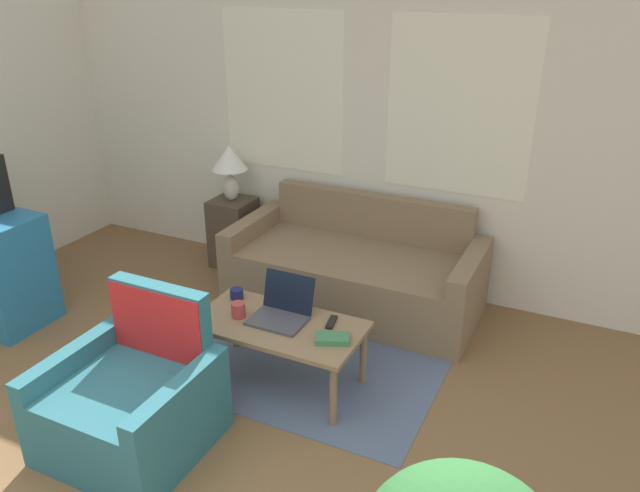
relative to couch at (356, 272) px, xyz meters
name	(u,v)px	position (x,y,z in m)	size (l,w,h in m)	color
wall_back	(376,131)	(-0.05, 0.47, 1.04)	(6.94, 0.06, 2.60)	silver
rug	(318,338)	(-0.03, -0.64, -0.27)	(1.94, 1.97, 0.01)	slate
couch	(356,272)	(0.00, 0.00, 0.00)	(1.96, 0.89, 0.82)	#846B4C
armchair	(135,401)	(-0.49, -2.04, -0.01)	(0.84, 0.79, 0.86)	#2D6B75
side_table	(234,232)	(-1.28, 0.19, 0.04)	(0.35, 0.35, 0.62)	#4C3D2D
table_lamp	(230,163)	(-1.28, 0.19, 0.69)	(0.31, 0.31, 0.49)	beige
coffee_table	(279,330)	(-0.03, -1.22, 0.13)	(1.08, 0.56, 0.44)	#8E704C
laptop	(282,310)	(-0.04, -1.15, 0.23)	(0.35, 0.32, 0.26)	#47474C
cup_navy	(237,294)	(-0.44, -1.06, 0.21)	(0.09, 0.09, 0.07)	#191E4C
cup_yellow	(238,310)	(-0.30, -1.26, 0.22)	(0.09, 0.09, 0.10)	#B23D38
book_red	(333,338)	(0.37, -1.26, 0.19)	(0.23, 0.19, 0.04)	#3D7A4C
tv_remote	(331,322)	(0.27, -1.07, 0.18)	(0.07, 0.16, 0.02)	black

